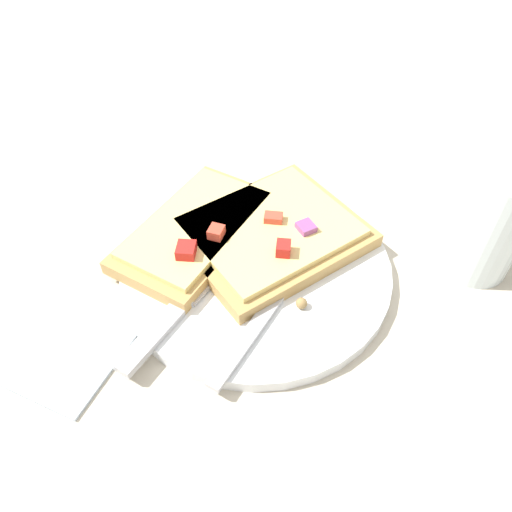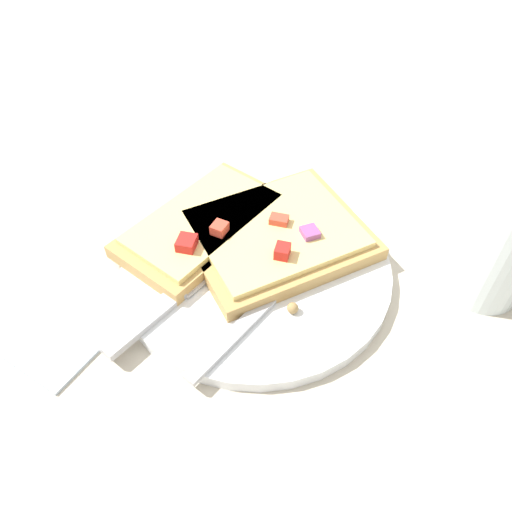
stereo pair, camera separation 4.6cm
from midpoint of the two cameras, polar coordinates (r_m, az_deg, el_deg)
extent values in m
plane|color=#BCB29E|center=(0.47, 2.76, -1.97)|extent=(4.00, 4.00, 0.00)
cylinder|color=white|center=(0.47, 2.79, -1.49)|extent=(0.25, 0.25, 0.01)
cube|color=#B7B7BC|center=(0.42, 1.76, -8.06)|extent=(0.03, 0.13, 0.01)
cube|color=#B7B7BC|center=(0.47, 8.70, -0.76)|extent=(0.03, 0.05, 0.01)
cube|color=#B7B7BC|center=(0.49, 12.28, 1.36)|extent=(0.01, 0.03, 0.00)
cube|color=#B7B7BC|center=(0.49, 11.56, 1.73)|extent=(0.01, 0.03, 0.00)
cube|color=#B7B7BC|center=(0.50, 10.86, 2.11)|extent=(0.01, 0.03, 0.00)
cube|color=#B7B7BC|center=(0.50, 10.15, 2.48)|extent=(0.01, 0.03, 0.00)
cube|color=#B7B7BC|center=(0.43, -9.63, -7.53)|extent=(0.03, 0.09, 0.01)
cube|color=#B7B7BC|center=(0.47, 0.01, 0.65)|extent=(0.04, 0.14, 0.00)
cube|color=tan|center=(0.48, 4.78, 2.27)|extent=(0.20, 0.21, 0.01)
cube|color=#E5CC7A|center=(0.48, 4.86, 3.13)|extent=(0.18, 0.19, 0.01)
cube|color=#D14733|center=(0.48, 5.06, 4.16)|extent=(0.02, 0.02, 0.01)
cube|color=#934C8E|center=(0.47, 8.99, 2.56)|extent=(0.02, 0.02, 0.01)
cube|color=red|center=(0.44, 6.00, 0.40)|extent=(0.02, 0.02, 0.01)
cube|color=tan|center=(0.49, -3.40, 3.36)|extent=(0.11, 0.18, 0.01)
cube|color=#E5CC7A|center=(0.49, -3.45, 4.22)|extent=(0.10, 0.16, 0.01)
cube|color=#D14733|center=(0.46, -1.33, 3.10)|extent=(0.01, 0.02, 0.01)
cube|color=red|center=(0.45, -5.07, 1.34)|extent=(0.02, 0.02, 0.01)
sphere|color=tan|center=(0.48, 14.23, -0.99)|extent=(0.01, 0.01, 0.01)
sphere|color=#9F7F54|center=(0.51, -4.36, 4.72)|extent=(0.01, 0.01, 0.01)
sphere|color=#9E7D4A|center=(0.43, 7.29, -6.10)|extent=(0.01, 0.01, 0.01)
sphere|color=tan|center=(0.46, 2.96, -0.99)|extent=(0.01, 0.01, 0.01)
sphere|color=#A58D53|center=(0.44, 4.09, -3.48)|extent=(0.01, 0.01, 0.01)
cylinder|color=silver|center=(0.48, 28.68, 0.79)|extent=(0.06, 0.06, 0.11)
cube|color=silver|center=(0.47, -21.46, -6.30)|extent=(0.15, 0.09, 0.01)
camera|label=1|loc=(0.02, -87.13, 3.03)|focal=35.00mm
camera|label=2|loc=(0.02, 92.87, -3.03)|focal=35.00mm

